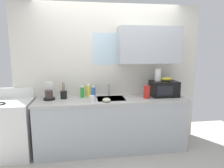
% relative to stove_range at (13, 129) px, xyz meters
% --- Properties ---
extents(kitchen_wall_assembly, '(3.30, 0.42, 2.50)m').
position_rel_stove_range_xyz_m(kitchen_wall_assembly, '(1.75, 0.30, 0.91)').
color(kitchen_wall_assembly, silver).
rests_on(kitchen_wall_assembly, ground).
extents(counter_unit, '(2.53, 0.63, 0.90)m').
position_rel_stove_range_xyz_m(counter_unit, '(1.61, -0.00, -0.00)').
color(counter_unit, '#B2B7BC').
rests_on(counter_unit, ground).
extents(sink_faucet, '(0.03, 0.03, 0.20)m').
position_rel_stove_range_xyz_m(sink_faucet, '(1.59, 0.24, 0.54)').
color(sink_faucet, '#B2B5BA').
rests_on(sink_faucet, counter_unit).
extents(stove_range, '(0.60, 0.60, 1.08)m').
position_rel_stove_range_xyz_m(stove_range, '(0.00, 0.00, 0.00)').
color(stove_range, white).
rests_on(stove_range, ground).
extents(microwave, '(0.46, 0.35, 0.27)m').
position_rel_stove_range_xyz_m(microwave, '(2.54, 0.04, 0.58)').
color(microwave, black).
rests_on(microwave, counter_unit).
extents(banana_bunch, '(0.20, 0.11, 0.07)m').
position_rel_stove_range_xyz_m(banana_bunch, '(2.59, 0.05, 0.75)').
color(banana_bunch, gold).
rests_on(banana_bunch, microwave).
extents(paper_towel_roll, '(0.11, 0.11, 0.22)m').
position_rel_stove_range_xyz_m(paper_towel_roll, '(2.44, 0.10, 0.82)').
color(paper_towel_roll, white).
rests_on(paper_towel_roll, microwave).
extents(coffee_maker, '(0.19, 0.21, 0.28)m').
position_rel_stove_range_xyz_m(coffee_maker, '(0.58, 0.10, 0.55)').
color(coffee_maker, black).
rests_on(coffee_maker, counter_unit).
extents(dish_soap_bottle_blue, '(0.07, 0.07, 0.20)m').
position_rel_stove_range_xyz_m(dish_soap_bottle_blue, '(1.31, 0.20, 0.54)').
color(dish_soap_bottle_blue, blue).
rests_on(dish_soap_bottle_blue, counter_unit).
extents(dish_soap_bottle_yellow, '(0.07, 0.07, 0.24)m').
position_rel_stove_range_xyz_m(dish_soap_bottle_yellow, '(1.23, 0.21, 0.55)').
color(dish_soap_bottle_yellow, yellow).
rests_on(dish_soap_bottle_yellow, counter_unit).
extents(dish_soap_bottle_green, '(0.06, 0.06, 0.22)m').
position_rel_stove_range_xyz_m(dish_soap_bottle_green, '(1.12, 0.16, 0.54)').
color(dish_soap_bottle_green, green).
rests_on(dish_soap_bottle_green, counter_unit).
extents(cereal_canister, '(0.10, 0.10, 0.21)m').
position_rel_stove_range_xyz_m(cereal_canister, '(2.20, -0.05, 0.55)').
color(cereal_canister, red).
rests_on(cereal_canister, counter_unit).
extents(mug_white, '(0.08, 0.08, 0.09)m').
position_rel_stove_range_xyz_m(mug_white, '(1.27, -0.14, 0.49)').
color(mug_white, white).
rests_on(mug_white, counter_unit).
extents(utensil_crock, '(0.11, 0.11, 0.28)m').
position_rel_stove_range_xyz_m(utensil_crock, '(0.81, 0.12, 0.51)').
color(utensil_crock, black).
rests_on(utensil_crock, counter_unit).
extents(small_bowl, '(0.13, 0.13, 0.06)m').
position_rel_stove_range_xyz_m(small_bowl, '(1.49, -0.20, 0.47)').
color(small_bowl, beige).
rests_on(small_bowl, counter_unit).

